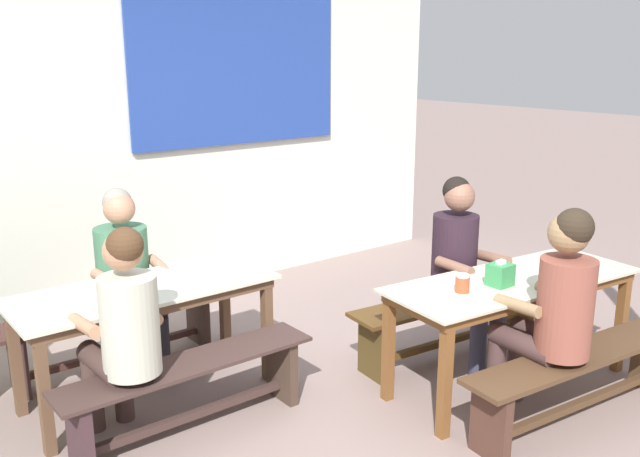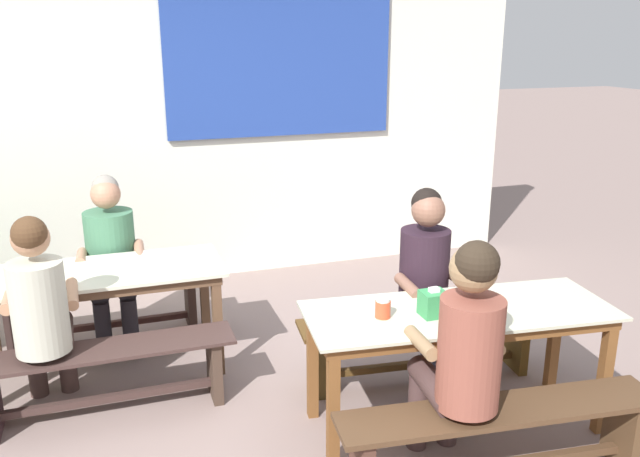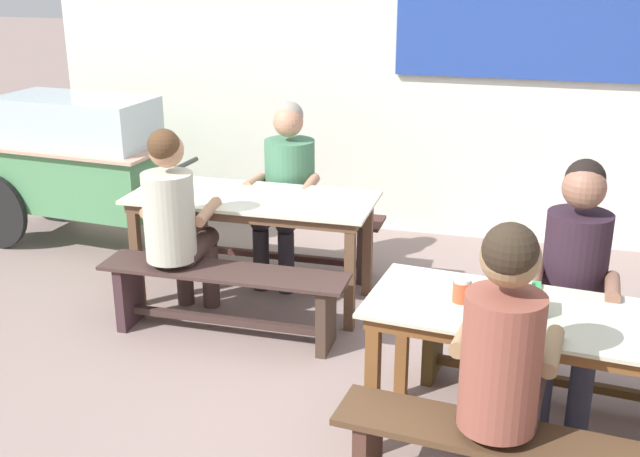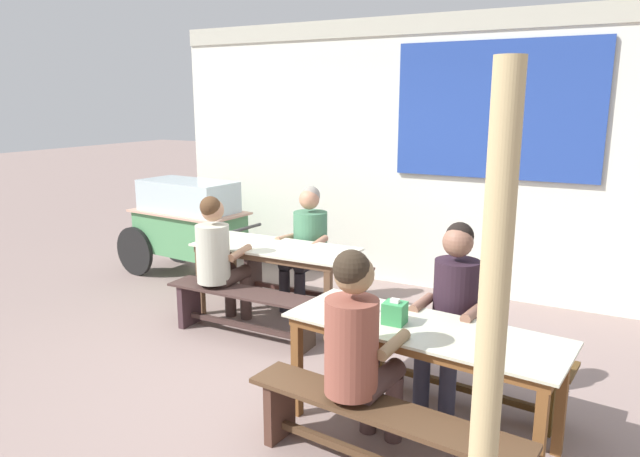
# 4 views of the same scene
# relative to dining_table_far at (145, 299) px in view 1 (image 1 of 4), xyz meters

# --- Properties ---
(ground_plane) EXTENTS (40.00, 40.00, 0.00)m
(ground_plane) POSITION_rel_dining_table_far_xyz_m (0.85, -1.04, -0.64)
(ground_plane) COLOR gray
(backdrop_wall) EXTENTS (6.20, 0.23, 2.96)m
(backdrop_wall) POSITION_rel_dining_table_far_xyz_m (0.88, 1.65, 0.91)
(backdrop_wall) COLOR silver
(backdrop_wall) RESTS_ON ground_plane
(dining_table_far) EXTENTS (1.57, 0.66, 0.72)m
(dining_table_far) POSITION_rel_dining_table_far_xyz_m (0.00, 0.00, 0.00)
(dining_table_far) COLOR beige
(dining_table_far) RESTS_ON ground_plane
(dining_table_near) EXTENTS (1.78, 0.81, 0.72)m
(dining_table_near) POSITION_rel_dining_table_far_xyz_m (1.89, -1.29, 0.00)
(dining_table_near) COLOR beige
(dining_table_near) RESTS_ON ground_plane
(bench_far_back) EXTENTS (1.51, 0.31, 0.43)m
(bench_far_back) POSITION_rel_dining_table_far_xyz_m (-0.00, 0.54, -0.36)
(bench_far_back) COLOR #442823
(bench_far_back) RESTS_ON ground_plane
(bench_far_front) EXTENTS (1.50, 0.32, 0.43)m
(bench_far_front) POSITION_rel_dining_table_far_xyz_m (0.00, -0.54, -0.36)
(bench_far_front) COLOR #3F2C28
(bench_far_front) RESTS_ON ground_plane
(bench_near_back) EXTENTS (1.63, 0.48, 0.43)m
(bench_near_back) POSITION_rel_dining_table_far_xyz_m (1.95, -0.75, -0.35)
(bench_near_back) COLOR #513718
(bench_near_back) RESTS_ON ground_plane
(bench_near_front) EXTENTS (1.68, 0.47, 0.43)m
(bench_near_front) POSITION_rel_dining_table_far_xyz_m (1.83, -1.82, -0.35)
(bench_near_front) COLOR #4D3421
(bench_near_front) RESTS_ON ground_plane
(person_left_back_turned) EXTENTS (0.42, 0.58, 1.26)m
(person_left_back_turned) POSITION_rel_dining_table_far_xyz_m (-0.32, -0.46, 0.06)
(person_left_back_turned) COLOR #45312C
(person_left_back_turned) RESTS_ON ground_plane
(person_center_facing) EXTENTS (0.47, 0.59, 1.24)m
(person_center_facing) POSITION_rel_dining_table_far_xyz_m (0.09, 0.47, 0.05)
(person_center_facing) COLOR #242228
(person_center_facing) RESTS_ON ground_plane
(person_right_near_table) EXTENTS (0.44, 0.56, 1.29)m
(person_right_near_table) POSITION_rel_dining_table_far_xyz_m (1.94, -0.82, 0.08)
(person_right_near_table) COLOR #323346
(person_right_near_table) RESTS_ON ground_plane
(person_near_front) EXTENTS (0.44, 0.59, 1.31)m
(person_near_front) POSITION_rel_dining_table_far_xyz_m (1.65, -1.73, 0.10)
(person_near_front) COLOR #493231
(person_near_front) RESTS_ON ground_plane
(tissue_box) EXTENTS (0.14, 0.12, 0.16)m
(tissue_box) POSITION_rel_dining_table_far_xyz_m (1.71, -1.31, 0.15)
(tissue_box) COLOR #348B4D
(tissue_box) RESTS_ON dining_table_near
(condiment_jar) EXTENTS (0.08, 0.08, 0.11)m
(condiment_jar) POSITION_rel_dining_table_far_xyz_m (1.44, -1.25, 0.13)
(condiment_jar) COLOR #E14829
(condiment_jar) RESTS_ON dining_table_near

